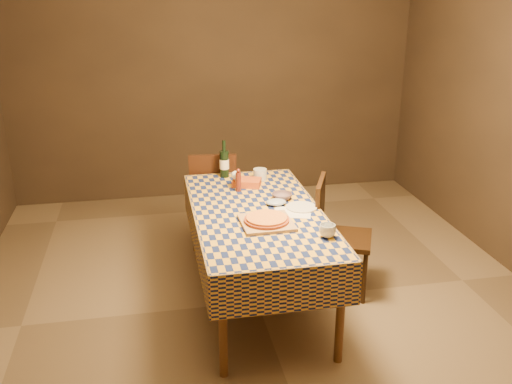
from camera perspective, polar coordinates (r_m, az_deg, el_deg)
room at (r=4.02m, az=0.14°, el=5.78°), size 5.00×5.10×2.70m
dining_table at (r=4.23m, az=0.13°, el=-2.85°), size 0.94×1.84×0.77m
cutting_board at (r=3.98m, az=1.07°, el=-3.08°), size 0.36×0.36×0.02m
pizza at (r=3.97m, az=1.07°, el=-2.73°), size 0.36×0.36×0.03m
pepper_mill at (r=4.57m, az=-1.78°, el=1.15°), size 0.05×0.05×0.19m
bowl at (r=4.42m, az=2.62°, el=-0.44°), size 0.16×0.16×0.05m
wine_glass at (r=4.64m, az=-2.05°, el=1.63°), size 0.07×0.07×0.14m
wine_bottle at (r=4.91m, az=-3.19°, el=2.89°), size 0.09×0.09×0.32m
deli_tub at (r=4.84m, az=0.40°, el=1.77°), size 0.13×0.13×0.10m
takeout_container at (r=4.71m, az=-0.92°, el=0.96°), size 0.27×0.22×0.06m
white_plate at (r=4.26m, az=4.58°, el=-1.53°), size 0.28×0.28×0.01m
tumbler at (r=3.80m, az=7.17°, el=-3.87°), size 0.13×0.13×0.09m
flour_patch at (r=4.18m, az=3.67°, el=-2.06°), size 0.32×0.28×0.00m
flour_bag at (r=4.31m, az=2.01°, el=-1.02°), size 0.18×0.15×0.05m
chair_far at (r=5.26m, az=-4.33°, el=-0.16°), size 0.45×0.46×0.93m
chair_right at (r=4.54m, az=7.78°, el=-3.74°), size 0.56×0.55×0.93m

